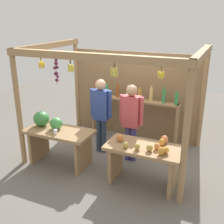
# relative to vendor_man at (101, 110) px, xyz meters

# --- Properties ---
(ground_plane) EXTENTS (12.00, 12.00, 0.00)m
(ground_plane) POSITION_rel_vendor_man_xyz_m (0.34, 0.02, -0.95)
(ground_plane) COLOR slate
(ground_plane) RESTS_ON ground
(market_stall) EXTENTS (3.21, 2.24, 2.25)m
(market_stall) POSITION_rel_vendor_man_xyz_m (0.33, 0.50, 0.38)
(market_stall) COLOR #99754C
(market_stall) RESTS_ON ground
(fruit_counter_left) EXTENTS (1.30, 0.64, 1.00)m
(fruit_counter_left) POSITION_rel_vendor_man_xyz_m (-0.61, -0.77, -0.34)
(fruit_counter_left) COLOR #99754C
(fruit_counter_left) RESTS_ON ground
(fruit_counter_right) EXTENTS (1.30, 0.64, 0.85)m
(fruit_counter_right) POSITION_rel_vendor_man_xyz_m (1.20, -0.78, -0.41)
(fruit_counter_right) COLOR #99754C
(fruit_counter_right) RESTS_ON ground
(bottle_shelf_unit) EXTENTS (2.06, 0.22, 1.36)m
(bottle_shelf_unit) POSITION_rel_vendor_man_xyz_m (0.43, 0.82, -0.13)
(bottle_shelf_unit) COLOR #99754C
(bottle_shelf_unit) RESTS_ON ground
(vendor_man) EXTENTS (0.48, 0.21, 1.59)m
(vendor_man) POSITION_rel_vendor_man_xyz_m (0.00, 0.00, 0.00)
(vendor_man) COLOR #2D3C51
(vendor_man) RESTS_ON ground
(vendor_woman) EXTENTS (0.48, 0.21, 1.57)m
(vendor_woman) POSITION_rel_vendor_man_xyz_m (0.70, -0.11, -0.01)
(vendor_woman) COLOR #3F3776
(vendor_woman) RESTS_ON ground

